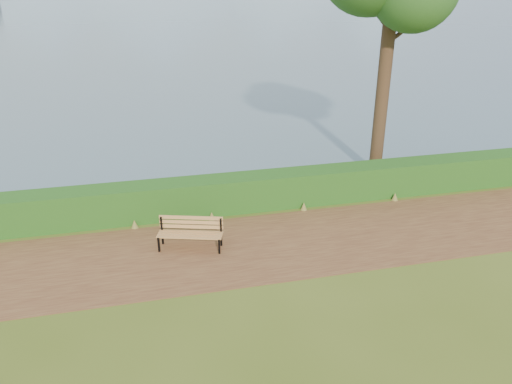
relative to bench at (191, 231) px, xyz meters
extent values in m
plane|color=#495819|center=(1.83, -0.66, -0.46)|extent=(140.00, 140.00, 0.00)
cube|color=#562D1D|center=(1.83, -0.36, -0.46)|extent=(40.00, 3.40, 0.01)
cube|color=#1B4714|center=(1.83, 1.94, 0.04)|extent=(32.00, 0.85, 1.00)
cube|color=black|center=(-0.80, -0.05, -0.26)|extent=(0.06, 0.06, 0.40)
cube|color=black|center=(-0.68, 0.33, -0.08)|extent=(0.06, 0.06, 0.77)
cube|color=black|center=(-0.74, 0.14, -0.09)|extent=(0.18, 0.46, 0.04)
cube|color=black|center=(0.63, -0.49, -0.26)|extent=(0.06, 0.06, 0.40)
cube|color=black|center=(0.75, -0.11, -0.08)|extent=(0.06, 0.06, 0.77)
cube|color=black|center=(0.69, -0.30, -0.09)|extent=(0.18, 0.46, 0.04)
cube|color=#AC7742|center=(-0.07, -0.24, -0.06)|extent=(1.56, 0.55, 0.03)
cube|color=#AC7742|center=(-0.04, -0.13, -0.06)|extent=(1.56, 0.55, 0.03)
cube|color=#AC7742|center=(-0.01, -0.03, -0.06)|extent=(1.56, 0.55, 0.03)
cube|color=#AC7742|center=(0.03, 0.08, -0.06)|extent=(1.56, 0.55, 0.03)
cube|color=#AC7742|center=(0.04, 0.13, 0.05)|extent=(1.54, 0.51, 0.09)
cube|color=#AC7742|center=(0.04, 0.13, 0.17)|extent=(1.54, 0.51, 0.09)
cube|color=#AC7742|center=(0.04, 0.13, 0.29)|extent=(1.54, 0.51, 0.09)
cylinder|color=#342015|center=(6.73, 3.57, 3.37)|extent=(0.43, 0.43, 7.67)
cylinder|color=#342015|center=(7.21, 3.57, 4.22)|extent=(1.12, 0.13, 0.84)
cylinder|color=#342015|center=(6.30, 3.68, 4.76)|extent=(0.87, 0.40, 0.77)
camera|label=1|loc=(-0.98, -11.01, 5.83)|focal=35.00mm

